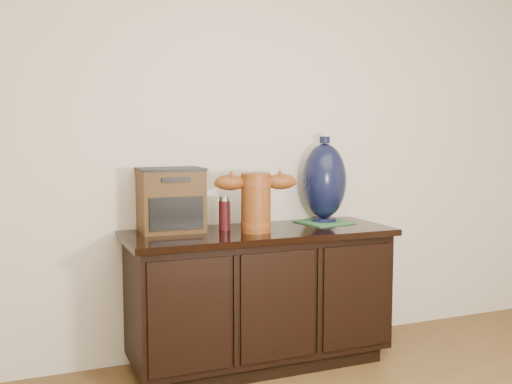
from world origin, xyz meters
name	(u,v)px	position (x,y,z in m)	size (l,w,h in m)	color
sideboard	(259,296)	(0.00, 2.23, 0.39)	(1.46, 0.56, 0.75)	black
terracotta_vessel	(256,199)	(-0.05, 2.17, 0.93)	(0.45, 0.19, 0.32)	brown
tv_radio	(171,200)	(-0.46, 2.37, 0.93)	(0.35, 0.28, 0.34)	#3C270F
green_mat	(324,222)	(0.45, 2.33, 0.76)	(0.27, 0.27, 0.01)	#327038
lamp_base	(324,181)	(0.45, 2.33, 1.00)	(0.30, 0.30, 0.50)	black
spray_can	(225,213)	(-0.17, 2.31, 0.85)	(0.06, 0.06, 0.18)	#5D0F16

